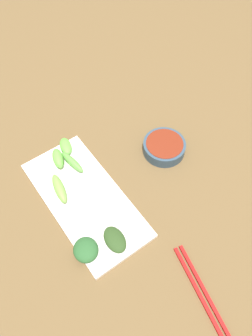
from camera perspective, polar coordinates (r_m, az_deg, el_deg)
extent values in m
cube|color=brown|center=(0.93, -0.70, -2.03)|extent=(2.10, 2.10, 0.02)
cylinder|color=#2F475B|center=(0.96, 6.46, 3.51)|extent=(0.12, 0.12, 0.03)
cylinder|color=maroon|center=(0.96, 6.50, 3.73)|extent=(0.11, 0.11, 0.02)
cube|color=white|center=(0.89, -7.02, -5.12)|extent=(0.18, 0.38, 0.01)
ellipsoid|color=#61BA43|center=(0.97, -10.16, 3.64)|extent=(0.05, 0.07, 0.02)
ellipsoid|color=#2A451E|center=(0.82, -1.90, -12.01)|extent=(0.05, 0.08, 0.02)
ellipsoid|color=#28582B|center=(0.81, -6.81, -13.58)|extent=(0.08, 0.08, 0.03)
ellipsoid|color=#66B746|center=(0.94, -11.44, 1.60)|extent=(0.05, 0.07, 0.03)
ellipsoid|color=#77B44B|center=(0.89, -11.21, -3.42)|extent=(0.04, 0.10, 0.03)
ellipsoid|color=#5FA145|center=(0.93, -9.07, 0.97)|extent=(0.03, 0.09, 0.02)
cube|color=#B11313|center=(0.82, 13.21, -19.74)|extent=(0.06, 0.23, 0.01)
cube|color=#B11313|center=(0.82, 12.31, -20.18)|extent=(0.06, 0.23, 0.01)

